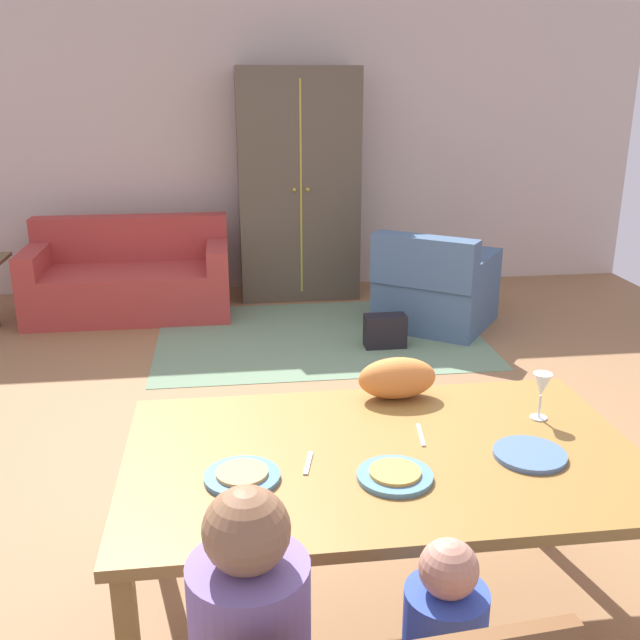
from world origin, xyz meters
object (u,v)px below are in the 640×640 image
at_px(plate_near_child, 395,476).
at_px(handbag, 385,331).
at_px(couch, 130,279).
at_px(cat, 397,378).
at_px(plate_near_woman, 530,454).
at_px(wine_glass, 542,387).
at_px(armchair, 435,289).
at_px(plate_near_man, 242,477).
at_px(dining_table, 383,468).
at_px(armoire, 298,185).

height_order(plate_near_child, handbag, plate_near_child).
distance_m(plate_near_child, couch, 4.57).
distance_m(cat, handbag, 2.70).
relative_size(plate_near_woman, couch, 0.14).
distance_m(wine_glass, armchair, 3.36).
xyz_separation_m(plate_near_man, couch, (-0.88, 4.27, -0.47)).
height_order(plate_near_man, plate_near_child, same).
bearing_deg(plate_near_child, dining_table, 90.00).
height_order(couch, armchair, same).
relative_size(dining_table, armchair, 1.50).
relative_size(couch, armoire, 0.82).
bearing_deg(armoire, couch, -165.56).
xyz_separation_m(plate_near_man, armoire, (0.65, 4.67, 0.28)).
bearing_deg(cat, plate_near_woman, -58.84).
distance_m(plate_near_woman, couch, 4.67).
bearing_deg(cat, handbag, 76.95).
xyz_separation_m(wine_glass, armchair, (0.55, 3.27, -0.57)).
relative_size(dining_table, armoire, 0.86).
bearing_deg(armchair, handbag, -138.65).
relative_size(dining_table, plate_near_child, 7.19).
bearing_deg(dining_table, wine_glass, 15.54).
relative_size(armchair, armoire, 0.57).
relative_size(plate_near_child, wine_glass, 1.34).
xyz_separation_m(plate_near_man, plate_near_woman, (0.99, 0.02, 0.00)).
xyz_separation_m(plate_near_man, plate_near_child, (0.49, -0.06, 0.00)).
bearing_deg(armoire, wine_glass, -83.63).
xyz_separation_m(dining_table, armoire, (0.16, 4.55, 0.35)).
bearing_deg(plate_near_man, wine_glass, 14.72).
height_order(plate_near_child, plate_near_woman, same).
xyz_separation_m(plate_near_woman, armoire, (-0.33, 4.65, 0.28)).
bearing_deg(plate_near_child, couch, 107.66).
bearing_deg(plate_near_child, plate_near_woman, 9.19).
bearing_deg(couch, plate_near_man, -78.30).
height_order(plate_near_man, plate_near_woman, same).
xyz_separation_m(cat, couch, (-1.53, 3.71, -0.54)).
height_order(dining_table, handbag, dining_table).
bearing_deg(handbag, wine_glass, -90.59).
relative_size(dining_table, handbag, 5.62).
bearing_deg(armoire, cat, -90.13).
xyz_separation_m(armchair, handbag, (-0.52, -0.46, -0.19)).
xyz_separation_m(plate_near_child, plate_near_woman, (0.49, 0.08, 0.00)).
height_order(dining_table, armoire, armoire).
distance_m(plate_near_man, cat, 0.86).
xyz_separation_m(cat, handbag, (0.53, 2.55, -0.71)).
bearing_deg(wine_glass, dining_table, -164.46).
relative_size(plate_near_man, couch, 0.14).
bearing_deg(dining_table, plate_near_child, -90.00).
distance_m(plate_near_man, armchair, 3.97).
height_order(cat, armoire, armoire).
xyz_separation_m(couch, armoire, (1.54, 0.40, 0.75)).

